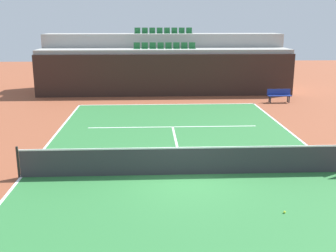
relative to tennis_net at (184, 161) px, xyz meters
name	(u,v)px	position (x,y,z in m)	size (l,w,h in m)	color
ground_plane	(184,175)	(0.00, 0.00, -0.51)	(80.00, 80.00, 0.00)	brown
court_surface	(184,175)	(0.00, 0.00, -0.50)	(11.00, 24.00, 0.01)	#2D7238
baseline_far	(167,104)	(0.00, 11.95, -0.50)	(11.00, 0.10, 0.00)	white
sideline_left	(21,177)	(-5.45, 0.00, -0.50)	(0.10, 24.00, 0.00)	white
service_line_far	(173,127)	(0.00, 6.40, -0.50)	(8.26, 0.10, 0.00)	white
centre_service_line	(177,146)	(0.00, 3.20, -0.50)	(0.10, 6.40, 0.00)	white
back_wall	(165,75)	(0.00, 14.87, 0.92)	(17.75, 0.30, 2.86)	black
stands_tier_lower	(165,71)	(0.00, 16.22, 1.06)	(17.75, 2.40, 3.14)	#9E9E99
stands_tier_upper	(163,61)	(0.00, 18.62, 1.55)	(17.75, 2.40, 4.12)	#9E9E99
seating_row_lower	(165,47)	(0.00, 16.32, 2.76)	(4.36, 0.44, 0.44)	#1E6633
seating_row_upper	(163,32)	(0.00, 18.72, 3.73)	(4.36, 0.44, 0.44)	#1E6633
tennis_net	(184,161)	(0.00, 0.00, 0.00)	(11.08, 0.08, 1.07)	black
player_bench	(279,95)	(7.14, 12.32, 0.00)	(1.50, 0.40, 0.85)	navy
tennis_ball_0	(284,212)	(2.50, -3.00, -0.47)	(0.07, 0.07, 0.07)	#CCE033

